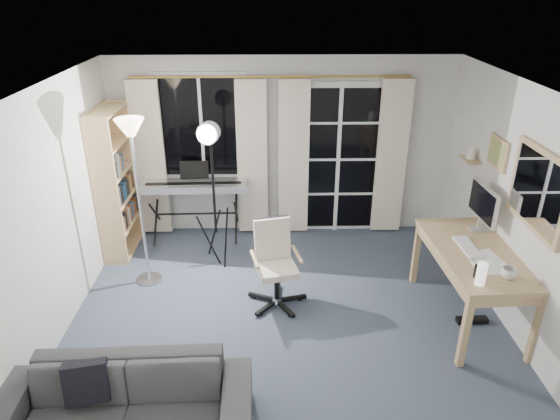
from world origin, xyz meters
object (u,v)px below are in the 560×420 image
object	(u,v)px
mug	(509,272)
sofa	(121,397)
torchiere_lamp	(133,154)
bookshelf	(114,187)
keyboard_piano	(194,187)
studio_light	(210,151)
office_chair	(274,255)
monitor	(483,204)
desk	(474,259)

from	to	relation	value
mug	sofa	xyz separation A→B (m)	(-3.28, -0.94, -0.48)
sofa	torchiere_lamp	bearing A→B (deg)	96.12
bookshelf	keyboard_piano	distance (m)	1.01
bookshelf	sofa	distance (m)	3.13
bookshelf	studio_light	xyz separation A→B (m)	(1.28, -0.39, 0.59)
sofa	office_chair	bearing A→B (deg)	55.31
monitor	mug	distance (m)	0.98
office_chair	mug	bearing A→B (deg)	-35.73
monitor	office_chair	bearing A→B (deg)	179.19
studio_light	mug	size ratio (longest dim) A/B	14.09
torchiere_lamp	studio_light	size ratio (longest dim) A/B	1.05
studio_light	mug	distance (m)	3.32
torchiere_lamp	keyboard_piano	size ratio (longest dim) A/B	1.39
torchiere_lamp	office_chair	size ratio (longest dim) A/B	2.07
bookshelf	sofa	xyz separation A→B (m)	(0.83, -2.97, -0.51)
torchiere_lamp	desk	xyz separation A→B (m)	(3.49, -0.77, -0.87)
torchiere_lamp	keyboard_piano	distance (m)	1.39
keyboard_piano	mug	distance (m)	3.90
sofa	desk	bearing A→B (deg)	22.50
bookshelf	office_chair	world-z (taller)	bookshelf
monitor	sofa	size ratio (longest dim) A/B	0.29
monitor	bookshelf	bearing A→B (deg)	162.88
bookshelf	desk	size ratio (longest dim) A/B	1.23
office_chair	mug	distance (m)	2.30
torchiere_lamp	sofa	xyz separation A→B (m)	(0.31, -2.21, -1.19)
desk	monitor	size ratio (longest dim) A/B	2.64
studio_light	desk	distance (m)	3.05
desk	sofa	bearing A→B (deg)	-158.29
torchiere_lamp	mug	size ratio (longest dim) A/B	14.85
office_chair	keyboard_piano	bearing A→B (deg)	112.97
keyboard_piano	studio_light	distance (m)	1.03
torchiere_lamp	keyboard_piano	bearing A→B (deg)	66.85
office_chair	monitor	distance (m)	2.27
studio_light	office_chair	bearing A→B (deg)	-36.01
bookshelf	monitor	size ratio (longest dim) A/B	3.25
torchiere_lamp	office_chair	xyz separation A→B (m)	(1.48, -0.39, -1.02)
bookshelf	desk	xyz separation A→B (m)	(4.00, -1.53, -0.19)
studio_light	sofa	xyz separation A→B (m)	(-0.45, -2.58, -1.10)
bookshelf	desk	world-z (taller)	bookshelf
keyboard_piano	mug	world-z (taller)	keyboard_piano
bookshelf	monitor	world-z (taller)	bookshelf
office_chair	mug	xyz separation A→B (m)	(2.10, -0.88, 0.31)
desk	mug	world-z (taller)	mug
mug	bookshelf	bearing A→B (deg)	153.65
monitor	sofa	distance (m)	3.93
keyboard_piano	sofa	bearing A→B (deg)	-93.81
bookshelf	studio_light	world-z (taller)	bookshelf
bookshelf	torchiere_lamp	bearing A→B (deg)	-55.67
keyboard_piano	monitor	bearing A→B (deg)	-24.19
keyboard_piano	studio_light	bearing A→B (deg)	-66.02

